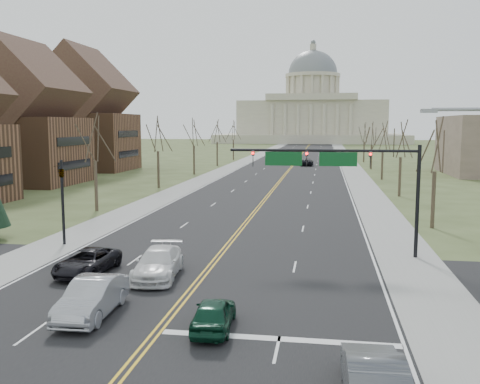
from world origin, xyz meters
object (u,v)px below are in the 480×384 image
(car_sb_inner_lead, at_px, (92,297))
(car_far_nb, at_px, (307,162))
(car_nb_inner_lead, at_px, (214,314))
(car_nb_outer_lead, at_px, (374,378))
(car_sb_inner_second, at_px, (158,263))
(car_far_sb, at_px, (290,151))
(signal_mast, at_px, (337,167))
(signal_left, at_px, (62,193))
(car_sb_outer_lead, at_px, (87,262))

(car_sb_inner_lead, relative_size, car_far_nb, 0.94)
(car_nb_inner_lead, distance_m, car_nb_outer_lead, 7.89)
(car_sb_inner_second, bearing_deg, car_far_sb, 84.52)
(signal_mast, xyz_separation_m, car_sb_inner_second, (-9.81, -6.89, -4.95))
(car_nb_outer_lead, height_order, car_sb_inner_second, car_nb_outer_lead)
(signal_mast, xyz_separation_m, car_far_nb, (-4.48, 77.79, -5.00))
(signal_left, bearing_deg, car_nb_outer_lead, -43.93)
(signal_mast, height_order, car_nb_outer_lead, signal_mast)
(signal_mast, distance_m, car_sb_outer_lead, 16.40)
(car_sb_inner_second, distance_m, car_far_nb, 84.85)
(car_sb_inner_lead, distance_m, car_sb_outer_lead, 7.14)
(car_sb_inner_second, distance_m, car_far_sb, 130.44)
(car_nb_outer_lead, xyz_separation_m, car_sb_inner_lead, (-11.64, 5.82, 0.01))
(car_sb_inner_second, xyz_separation_m, car_far_nb, (5.33, 84.68, -0.05))
(car_nb_inner_lead, xyz_separation_m, car_sb_outer_lead, (-8.83, 7.10, 0.02))
(car_nb_outer_lead, xyz_separation_m, car_sb_inner_second, (-10.61, 12.13, -0.03))
(signal_mast, bearing_deg, car_far_sb, 95.12)
(signal_left, height_order, car_nb_outer_lead, signal_left)
(car_nb_inner_lead, height_order, car_sb_inner_second, car_sb_inner_second)
(car_far_nb, bearing_deg, car_nb_inner_lead, 92.58)
(signal_mast, distance_m, car_far_nb, 78.08)
(signal_mast, relative_size, car_far_nb, 2.25)
(car_nb_outer_lead, bearing_deg, signal_left, -45.64)
(car_far_nb, bearing_deg, car_sb_outer_lead, 86.59)
(car_sb_inner_second, height_order, car_far_nb, car_sb_inner_second)
(signal_mast, bearing_deg, car_sb_inner_second, -144.93)
(signal_mast, distance_m, signal_left, 19.06)
(signal_left, xyz_separation_m, car_sb_inner_second, (9.13, -6.89, -2.90))
(car_sb_outer_lead, xyz_separation_m, car_far_sb, (2.97, 130.36, 0.09))
(signal_left, xyz_separation_m, car_far_nb, (14.46, 77.79, -2.95))
(car_nb_outer_lead, distance_m, car_sb_outer_lead, 19.21)
(car_nb_outer_lead, height_order, car_far_nb, car_nb_outer_lead)
(signal_left, relative_size, car_far_nb, 1.11)
(signal_mast, height_order, car_sb_outer_lead, signal_mast)
(car_sb_inner_second, bearing_deg, car_sb_outer_lead, 172.96)
(signal_left, relative_size, car_nb_outer_lead, 1.20)
(signal_mast, relative_size, car_sb_inner_lead, 2.40)
(signal_mast, height_order, car_sb_inner_second, signal_mast)
(car_sb_outer_lead, bearing_deg, car_nb_inner_lead, -35.46)
(signal_mast, bearing_deg, car_sb_outer_lead, -154.11)
(car_nb_outer_lead, relative_size, car_far_sb, 1.10)
(signal_mast, height_order, signal_left, signal_mast)
(car_far_nb, bearing_deg, car_sb_inner_lead, 89.04)
(car_sb_outer_lead, bearing_deg, car_far_nb, 86.90)
(car_nb_outer_lead, bearing_deg, signal_mast, -89.31)
(signal_left, bearing_deg, car_far_sb, 86.35)
(car_sb_inner_lead, bearing_deg, car_sb_inner_second, 78.50)
(signal_mast, height_order, car_nb_inner_lead, signal_mast)
(car_sb_outer_lead, height_order, car_far_sb, car_far_sb)
(car_nb_outer_lead, relative_size, car_sb_inner_second, 0.91)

